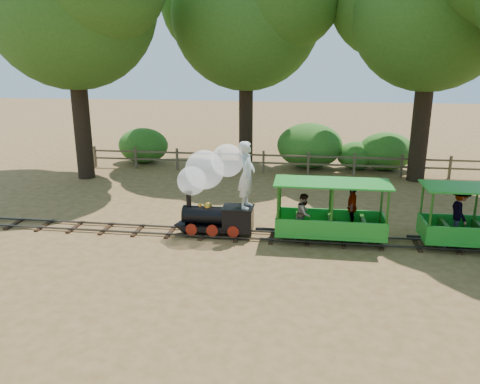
# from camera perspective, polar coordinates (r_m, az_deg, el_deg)

# --- Properties ---
(ground) EXTENTS (90.00, 90.00, 0.00)m
(ground) POSITION_cam_1_polar(r_m,az_deg,el_deg) (13.52, 3.89, -5.63)
(ground) COLOR #A17045
(ground) RESTS_ON ground
(track) EXTENTS (22.00, 1.00, 0.10)m
(track) POSITION_cam_1_polar(r_m,az_deg,el_deg) (13.49, 3.90, -5.36)
(track) COLOR #3F3D3A
(track) RESTS_ON ground
(locomotive) EXTENTS (2.44, 1.11, 2.84)m
(locomotive) POSITION_cam_1_polar(r_m,az_deg,el_deg) (13.30, -3.09, 1.17)
(locomotive) COLOR black
(locomotive) RESTS_ON ground
(carriage_front) EXTENTS (3.14, 1.33, 1.63)m
(carriage_front) POSITION_cam_1_polar(r_m,az_deg,el_deg) (13.26, 10.88, -2.93)
(carriage_front) COLOR #1F9025
(carriage_front) RESTS_ON track
(carriage_rear) EXTENTS (3.14, 1.28, 1.63)m
(carriage_rear) POSITION_cam_1_polar(r_m,az_deg,el_deg) (14.03, 27.24, -3.14)
(carriage_rear) COLOR #1F9025
(carriage_rear) RESTS_ON track
(oak_nc) EXTENTS (8.39, 7.38, 10.22)m
(oak_nc) POSITION_cam_1_polar(r_m,az_deg,el_deg) (22.44, 0.71, 21.68)
(oak_nc) COLOR #2D2116
(oak_nc) RESTS_ON ground
(oak_ne) EXTENTS (7.85, 6.90, 9.94)m
(oak_ne) POSITION_cam_1_polar(r_m,az_deg,el_deg) (20.76, 22.41, 20.77)
(oak_ne) COLOR #2D2116
(oak_ne) RESTS_ON ground
(fence) EXTENTS (18.10, 0.10, 1.00)m
(fence) POSITION_cam_1_polar(r_m,az_deg,el_deg) (21.02, 5.60, 3.83)
(fence) COLOR brown
(fence) RESTS_ON ground
(shrub_west) EXTENTS (2.46, 1.89, 1.71)m
(shrub_west) POSITION_cam_1_polar(r_m,az_deg,el_deg) (23.60, -11.70, 5.58)
(shrub_west) COLOR #2D6B1E
(shrub_west) RESTS_ON ground
(shrub_mid_w) EXTENTS (3.04, 2.34, 2.10)m
(shrub_mid_w) POSITION_cam_1_polar(r_m,az_deg,el_deg) (22.19, 8.48, 5.61)
(shrub_mid_w) COLOR #2D6B1E
(shrub_mid_w) RESTS_ON ground
(shrub_mid_e) EXTENTS (1.87, 1.43, 1.29)m
(shrub_mid_e) POSITION_cam_1_polar(r_m,az_deg,el_deg) (22.39, 14.09, 4.34)
(shrub_mid_e) COLOR #2D6B1E
(shrub_mid_e) RESTS_ON ground
(shrub_east) EXTENTS (2.52, 1.94, 1.74)m
(shrub_east) POSITION_cam_1_polar(r_m,az_deg,el_deg) (22.52, 17.34, 4.74)
(shrub_east) COLOR #2D6B1E
(shrub_east) RESTS_ON ground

